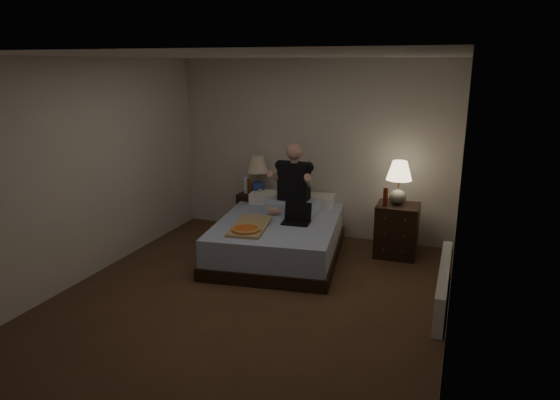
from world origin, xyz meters
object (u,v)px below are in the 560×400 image
at_px(nightstand_left, 256,212).
at_px(beer_bottle_left, 250,187).
at_px(laptop, 296,214).
at_px(pizza_box, 246,230).
at_px(nightstand_right, 397,230).
at_px(beer_bottle_right, 385,197).
at_px(water_bottle, 246,185).
at_px(bed, 279,238).
at_px(lamp_right, 399,183).
at_px(soda_can, 260,192).
at_px(radiator, 443,284).
at_px(lamp_left, 257,175).
at_px(person, 293,179).

relative_size(nightstand_left, beer_bottle_left, 2.52).
bearing_deg(laptop, pizza_box, -133.69).
bearing_deg(nightstand_right, beer_bottle_right, -146.17).
xyz_separation_m(water_bottle, beer_bottle_right, (2.07, -0.34, 0.09)).
bearing_deg(bed, pizza_box, -113.31).
height_order(bed, nightstand_right, nightstand_right).
distance_m(lamp_right, soda_can, 2.00).
height_order(bed, radiator, bed).
xyz_separation_m(lamp_right, beer_bottle_left, (-2.14, 0.16, -0.27)).
distance_m(nightstand_left, laptop, 1.33).
xyz_separation_m(lamp_left, pizza_box, (0.46, -1.46, -0.33)).
height_order(beer_bottle_right, laptop, beer_bottle_right).
relative_size(bed, lamp_right, 3.52).
relative_size(lamp_left, laptop, 1.65).
bearing_deg(radiator, beer_bottle_right, 126.75).
height_order(bed, water_bottle, water_bottle).
relative_size(laptop, pizza_box, 0.45).
bearing_deg(beer_bottle_left, radiator, -26.04).
bearing_deg(bed, nightstand_left, 121.28).
bearing_deg(water_bottle, lamp_left, 14.71).
bearing_deg(nightstand_left, nightstand_right, -2.84).
relative_size(nightstand_left, laptop, 1.71).
xyz_separation_m(lamp_right, soda_can, (-1.97, 0.14, -0.33)).
distance_m(nightstand_right, radiator, 1.35).
relative_size(beer_bottle_right, person, 0.25).
distance_m(bed, soda_can, 0.98).
bearing_deg(laptop, beer_bottle_right, 21.22).
bearing_deg(laptop, lamp_right, 23.77).
relative_size(nightstand_right, beer_bottle_right, 2.98).
distance_m(soda_can, beer_bottle_right, 1.86).
relative_size(nightstand_left, nightstand_right, 0.85).
bearing_deg(laptop, nightstand_right, 22.32).
xyz_separation_m(soda_can, person, (0.62, -0.35, 0.33)).
relative_size(beer_bottle_right, radiator, 0.14).
height_order(nightstand_left, lamp_left, lamp_left).
height_order(lamp_left, beer_bottle_left, lamp_left).
bearing_deg(bed, soda_can, 120.00).
xyz_separation_m(lamp_right, laptop, (-1.15, -0.65, -0.35)).
bearing_deg(pizza_box, laptop, 42.88).
distance_m(lamp_right, radiator, 1.57).
distance_m(lamp_left, lamp_right, 2.07).
distance_m(laptop, pizza_box, 0.71).
distance_m(person, pizza_box, 1.11).
height_order(bed, nightstand_left, nightstand_left).
bearing_deg(pizza_box, lamp_right, 28.16).
bearing_deg(water_bottle, soda_can, -14.42).
bearing_deg(pizza_box, beer_bottle_left, 102.82).
relative_size(lamp_left, lamp_right, 1.00).
relative_size(water_bottle, beer_bottle_right, 1.09).
relative_size(nightstand_right, lamp_left, 1.22).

